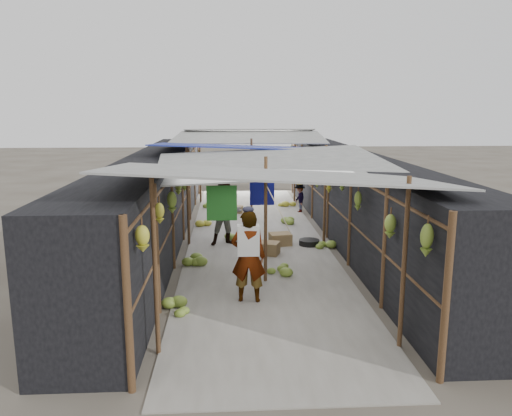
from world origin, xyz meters
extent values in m
plane|color=#6B6356|center=(0.00, 0.00, 0.00)|extent=(80.00, 80.00, 0.00)
cube|color=#9E998E|center=(0.00, 6.50, 0.01)|extent=(3.60, 16.00, 0.02)
cube|color=black|center=(-2.70, 6.50, 1.15)|extent=(1.40, 15.00, 2.30)
cube|color=black|center=(2.70, 6.50, 1.15)|extent=(1.40, 15.00, 2.30)
cube|color=olive|center=(0.60, 5.76, 0.16)|extent=(0.61, 0.52, 0.33)
cube|color=olive|center=(0.21, 4.92, 0.16)|extent=(0.64, 0.58, 0.32)
cube|color=olive|center=(-0.47, 9.90, 0.13)|extent=(0.46, 0.40, 0.26)
cylinder|color=black|center=(1.35, 5.69, 0.08)|extent=(0.54, 0.54, 0.16)
imported|color=white|center=(-0.40, 1.93, 0.87)|extent=(0.68, 0.49, 1.74)
imported|color=navy|center=(-0.81, 5.87, 0.86)|extent=(0.95, 0.81, 1.72)
imported|color=#504B45|center=(1.70, 9.94, 0.50)|extent=(0.46, 0.69, 1.00)
cylinder|color=brown|center=(-1.80, 0.00, 1.30)|extent=(0.07, 0.07, 2.60)
cylinder|color=brown|center=(1.80, 0.00, 1.30)|extent=(0.07, 0.07, 2.60)
cylinder|color=brown|center=(0.00, 3.00, 1.30)|extent=(0.07, 0.07, 2.60)
cylinder|color=brown|center=(-1.80, 6.00, 1.30)|extent=(0.07, 0.07, 2.60)
cylinder|color=brown|center=(1.80, 6.00, 1.30)|extent=(0.07, 0.07, 2.60)
cylinder|color=brown|center=(0.00, 9.00, 1.30)|extent=(0.07, 0.07, 2.60)
cylinder|color=brown|center=(-1.80, 12.00, 1.30)|extent=(0.07, 0.07, 2.60)
cylinder|color=brown|center=(1.80, 12.00, 1.30)|extent=(0.07, 0.07, 2.60)
cube|color=#9C9C97|center=(0.00, 1.00, 2.50)|extent=(5.21, 3.19, 0.52)
cube|color=#9C9C97|center=(0.20, 4.20, 2.35)|extent=(5.23, 3.73, 0.50)
cube|color=navy|center=(-0.10, 7.50, 2.45)|extent=(5.40, 3.60, 0.41)
cube|color=#9C9C97|center=(0.00, 10.80, 2.55)|extent=(5.37, 3.66, 0.27)
cube|color=#9C9C97|center=(0.10, 13.20, 2.65)|extent=(5.00, 1.99, 0.24)
cylinder|color=brown|center=(-2.00, 6.50, 2.05)|extent=(0.06, 15.00, 0.06)
cylinder|color=brown|center=(2.00, 6.50, 2.05)|extent=(0.06, 15.00, 0.06)
cylinder|color=gray|center=(0.00, 6.50, 2.05)|extent=(0.02, 15.00, 0.02)
cube|color=#1A4AAE|center=(-0.14, 7.61, 1.75)|extent=(0.70, 0.03, 0.60)
cube|color=#161A93|center=(0.01, 4.15, 1.72)|extent=(0.55, 0.03, 0.65)
cube|color=#236722|center=(-0.88, 2.84, 1.70)|extent=(0.60, 0.03, 0.70)
cube|color=navy|center=(-0.31, 9.78, 1.75)|extent=(0.65, 0.03, 0.60)
ellipsoid|color=gold|center=(-1.88, -0.45, 1.86)|extent=(0.19, 0.16, 0.37)
ellipsoid|color=gold|center=(-1.88, 1.22, 1.85)|extent=(0.16, 0.14, 0.36)
ellipsoid|color=olive|center=(-1.88, 3.05, 1.68)|extent=(0.20, 0.17, 0.45)
ellipsoid|color=olive|center=(-1.88, 4.42, 1.80)|extent=(0.17, 0.14, 0.40)
ellipsoid|color=olive|center=(-1.88, 6.03, 1.66)|extent=(0.19, 0.16, 0.49)
ellipsoid|color=olive|center=(-1.88, 7.45, 1.77)|extent=(0.14, 0.12, 0.40)
ellipsoid|color=olive|center=(-1.88, 8.77, 1.69)|extent=(0.17, 0.15, 0.57)
ellipsoid|color=gold|center=(-1.88, 10.05, 1.58)|extent=(0.16, 0.13, 0.51)
ellipsoid|color=olive|center=(-1.88, 11.84, 1.52)|extent=(0.20, 0.17, 0.51)
ellipsoid|color=gold|center=(-1.88, 13.18, 1.61)|extent=(0.15, 0.13, 0.60)
ellipsoid|color=olive|center=(1.88, -0.56, 1.81)|extent=(0.18, 0.15, 0.47)
ellipsoid|color=olive|center=(1.88, 0.93, 1.65)|extent=(0.19, 0.16, 0.41)
ellipsoid|color=olive|center=(1.88, 2.99, 1.68)|extent=(0.15, 0.13, 0.41)
ellipsoid|color=olive|center=(1.88, 4.43, 1.83)|extent=(0.14, 0.12, 0.38)
ellipsoid|color=gold|center=(1.88, 5.91, 1.63)|extent=(0.19, 0.16, 0.55)
ellipsoid|color=olive|center=(1.88, 7.64, 1.50)|extent=(0.16, 0.14, 0.57)
ellipsoid|color=gold|center=(1.88, 8.76, 1.69)|extent=(0.18, 0.15, 0.45)
ellipsoid|color=olive|center=(1.88, 10.31, 1.69)|extent=(0.17, 0.15, 0.36)
ellipsoid|color=olive|center=(1.88, 11.94, 1.62)|extent=(0.17, 0.15, 0.50)
ellipsoid|color=olive|center=(1.88, 13.69, 1.81)|extent=(0.15, 0.13, 0.45)
ellipsoid|color=olive|center=(1.22, 8.21, 0.14)|extent=(0.55, 0.47, 0.27)
ellipsoid|color=olive|center=(0.36, 3.53, 0.17)|extent=(0.69, 0.59, 0.35)
ellipsoid|color=olive|center=(-0.54, 6.41, 0.11)|extent=(0.45, 0.38, 0.23)
ellipsoid|color=gold|center=(-1.67, 7.91, 0.17)|extent=(0.66, 0.56, 0.33)
ellipsoid|color=olive|center=(-1.70, 4.12, 0.18)|extent=(0.71, 0.60, 0.35)
ellipsoid|color=olive|center=(-1.61, 1.50, 0.13)|extent=(0.51, 0.43, 0.25)
ellipsoid|color=gold|center=(1.36, 11.01, 0.18)|extent=(0.70, 0.60, 0.35)
ellipsoid|color=olive|center=(1.70, 5.53, 0.15)|extent=(0.61, 0.52, 0.30)
ellipsoid|color=olive|center=(-1.35, 10.90, 0.11)|extent=(0.46, 0.39, 0.23)
camera|label=1|loc=(-0.75, -6.83, 3.53)|focal=35.00mm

